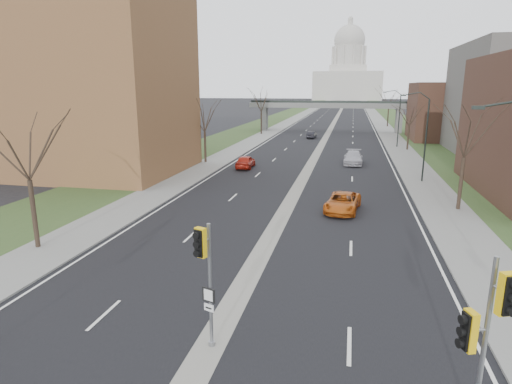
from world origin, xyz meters
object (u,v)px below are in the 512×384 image
(car_left_far, at_px, (312,135))
(car_right_near, at_px, (343,202))
(car_left_near, at_px, (246,161))
(car_right_mid, at_px, (353,158))
(signal_pole_right, at_px, (486,324))
(signal_pole_median, at_px, (205,265))

(car_left_far, xyz_separation_m, car_right_near, (6.78, -47.66, 0.07))
(car_left_near, xyz_separation_m, car_right_mid, (12.33, 5.47, 0.02))
(car_left_near, bearing_deg, car_left_far, -101.24)
(signal_pole_right, bearing_deg, car_right_mid, 72.89)
(signal_pole_median, relative_size, car_right_near, 0.94)
(car_right_near, bearing_deg, car_right_mid, 95.24)
(signal_pole_right, height_order, car_left_far, signal_pole_right)
(signal_pole_median, bearing_deg, car_left_near, 120.17)
(signal_pole_median, bearing_deg, car_left_far, 110.59)
(car_right_near, xyz_separation_m, car_right_mid, (0.76, 21.34, 0.09))
(car_right_near, bearing_deg, signal_pole_median, -95.44)
(signal_pole_median, distance_m, car_right_near, 19.82)
(car_left_far, relative_size, car_right_near, 0.76)
(car_left_near, bearing_deg, signal_pole_median, 99.01)
(car_right_mid, bearing_deg, car_left_near, -155.14)
(signal_pole_right, xyz_separation_m, car_left_near, (-15.59, 37.10, -2.57))
(signal_pole_median, distance_m, car_right_mid, 40.90)
(signal_pole_median, xyz_separation_m, car_right_near, (4.33, 19.17, -2.58))
(signal_pole_median, relative_size, car_right_mid, 0.87)
(car_left_far, distance_m, car_right_near, 48.14)
(signal_pole_median, distance_m, car_left_far, 66.92)
(signal_pole_median, height_order, car_left_far, signal_pole_median)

